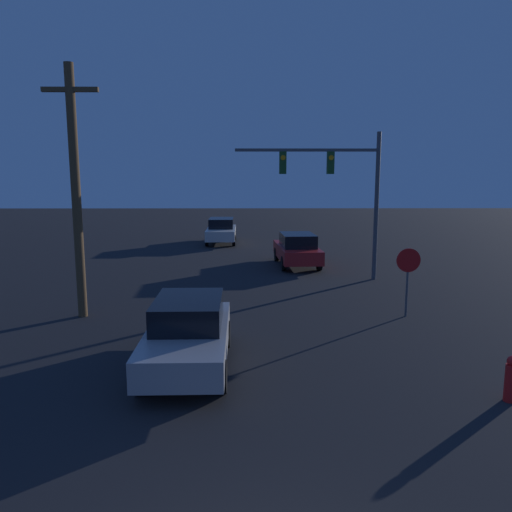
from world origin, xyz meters
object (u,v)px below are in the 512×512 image
traffic_signal_mast (339,181)px  utility_pole (76,189)px  car_near (188,333)px  fire_hydrant (511,379)px  car_far (221,230)px  stop_sign (408,269)px  car_mid (297,249)px

traffic_signal_mast → utility_pole: utility_pole is taller
car_near → fire_hydrant: bearing=163.1°
car_far → fire_hydrant: bearing=106.3°
traffic_signal_mast → fire_hydrant: (1.47, -11.44, -3.65)m
car_near → stop_sign: stop_sign is taller
car_far → traffic_signal_mast: bearing=115.4°
car_near → utility_pole: (-3.83, 4.15, 3.15)m
car_near → utility_pole: 6.46m
stop_sign → traffic_signal_mast: bearing=102.4°
traffic_signal_mast → fire_hydrant: 12.10m
stop_sign → fire_hydrant: (0.25, -5.88, -1.05)m
car_mid → stop_sign: stop_sign is taller
car_far → fire_hydrant: (7.02, -22.69, -0.35)m
utility_pole → car_far: bearing=78.7°
fire_hydrant → traffic_signal_mast: bearing=97.3°
car_near → utility_pole: utility_pole is taller
car_mid → car_far: size_ratio=1.02×
car_near → stop_sign: bearing=-148.4°
car_far → car_near: bearing=90.5°
car_far → stop_sign: stop_sign is taller
car_mid → car_far: (-4.15, 8.05, 0.00)m
car_mid → traffic_signal_mast: (1.41, -3.21, 3.30)m
car_near → stop_sign: 7.50m
traffic_signal_mast → fire_hydrant: size_ratio=6.55×
car_near → car_mid: (3.66, 12.79, 0.00)m
car_near → utility_pole: size_ratio=0.58×
traffic_signal_mast → car_far: bearing=116.3°
car_far → utility_pole: utility_pole is taller
fire_hydrant → car_near: bearing=164.2°
stop_sign → fire_hydrant: size_ratio=2.32×
utility_pole → fire_hydrant: utility_pole is taller
traffic_signal_mast → stop_sign: (1.22, -5.55, -2.60)m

